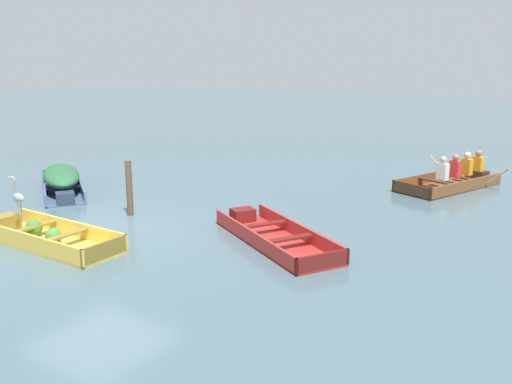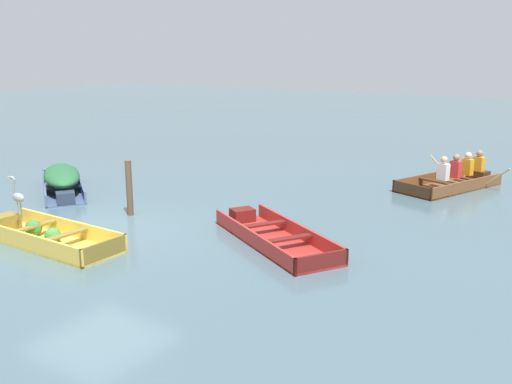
# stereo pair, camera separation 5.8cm
# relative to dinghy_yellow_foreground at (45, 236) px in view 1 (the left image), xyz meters

# --- Properties ---
(ground_plane) EXTENTS (80.00, 80.00, 0.00)m
(ground_plane) POSITION_rel_dinghy_yellow_foreground_xyz_m (0.23, 1.01, -0.13)
(ground_plane) COLOR #47606B
(dinghy_yellow_foreground) EXTENTS (3.13, 1.07, 0.36)m
(dinghy_yellow_foreground) POSITION_rel_dinghy_yellow_foreground_xyz_m (0.00, 0.00, 0.00)
(dinghy_yellow_foreground) COLOR #E5BC47
(dinghy_yellow_foreground) RESTS_ON ground
(skiff_slate_blue_near_moored) EXTENTS (3.06, 2.54, 0.65)m
(skiff_slate_blue_near_moored) POSITION_rel_dinghy_yellow_foreground_xyz_m (-2.99, 2.77, 0.23)
(skiff_slate_blue_near_moored) COLOR #475B7F
(skiff_slate_blue_near_moored) RESTS_ON ground
(skiff_red_mid_moored) EXTENTS (3.34, 2.53, 0.31)m
(skiff_red_mid_moored) POSITION_rel_dinghy_yellow_foreground_xyz_m (3.54, 2.45, -0.03)
(skiff_red_mid_moored) COLOR #AD2D28
(skiff_red_mid_moored) RESTS_ON ground
(rowboat_wooden_brown_with_crew) EXTENTS (2.51, 3.28, 0.89)m
(rowboat_wooden_brown_with_crew) POSITION_rel_dinghy_yellow_foreground_xyz_m (5.22, 8.93, 0.09)
(rowboat_wooden_brown_with_crew) COLOR brown
(rowboat_wooden_brown_with_crew) RESTS_ON ground
(heron_on_dinghy) EXTENTS (0.45, 0.16, 0.84)m
(heron_on_dinghy) POSITION_rel_dinghy_yellow_foreground_xyz_m (-0.61, -0.07, 0.70)
(heron_on_dinghy) COLOR olive
(heron_on_dinghy) RESTS_ON dinghy_yellow_foreground
(mooring_post) EXTENTS (0.14, 0.14, 1.23)m
(mooring_post) POSITION_rel_dinghy_yellow_foreground_xyz_m (-0.00, 2.23, 0.49)
(mooring_post) COLOR brown
(mooring_post) RESTS_ON ground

